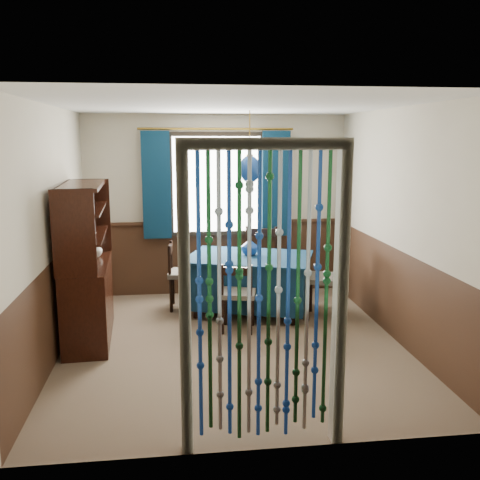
{
  "coord_description": "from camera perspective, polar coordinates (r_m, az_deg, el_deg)",
  "views": [
    {
      "loc": [
        -0.6,
        -5.41,
        2.17
      ],
      "look_at": [
        0.16,
        0.67,
        1.01
      ],
      "focal_mm": 40.0,
      "sensor_mm": 36.0,
      "label": 1
    }
  ],
  "objects": [
    {
      "name": "wainscot_left",
      "position": [
        5.78,
        -18.79,
        -6.63
      ],
      "size": [
        0.0,
        4.0,
        4.0
      ],
      "primitive_type": "plane",
      "rotation": [
        1.57,
        0.0,
        1.57
      ],
      "color": "#3D2517",
      "rests_on": "ground"
    },
    {
      "name": "vase_sideboard",
      "position": [
        6.25,
        -15.25,
        -0.87
      ],
      "size": [
        0.19,
        0.19,
        0.19
      ],
      "primitive_type": "imported",
      "rotation": [
        0.0,
        0.0,
        0.01
      ],
      "color": "beige",
      "rests_on": "sideboard"
    },
    {
      "name": "doorway",
      "position": [
        3.69,
        2.55,
        -6.94
      ],
      "size": [
        1.16,
        0.12,
        2.18
      ],
      "primitive_type": null,
      "color": "silver",
      "rests_on": "ground"
    },
    {
      "name": "wainscot_back",
      "position": [
        7.6,
        -2.47,
        -1.94
      ],
      "size": [
        3.6,
        0.0,
        3.6
      ],
      "primitive_type": "plane",
      "rotation": [
        1.57,
        0.0,
        0.0
      ],
      "color": "#3D2517",
      "rests_on": "ground"
    },
    {
      "name": "wainscot_right",
      "position": [
        6.14,
        16.07,
        -5.46
      ],
      "size": [
        0.0,
        4.0,
        4.0
      ],
      "primitive_type": "plane",
      "rotation": [
        1.57,
        0.0,
        -1.57
      ],
      "color": "#3D2517",
      "rests_on": "ground"
    },
    {
      "name": "bowl_shelf",
      "position": [
        5.7,
        -16.08,
        0.49
      ],
      "size": [
        0.23,
        0.23,
        0.05
      ],
      "primitive_type": "imported",
      "rotation": [
        0.0,
        0.0,
        0.02
      ],
      "color": "beige",
      "rests_on": "sideboard"
    },
    {
      "name": "floor",
      "position": [
        5.86,
        -0.79,
        -11.0
      ],
      "size": [
        4.0,
        4.0,
        0.0
      ],
      "primitive_type": "plane",
      "color": "brown",
      "rests_on": "ground"
    },
    {
      "name": "pendant_lamp",
      "position": [
        6.53,
        1.03,
        7.58
      ],
      "size": [
        0.27,
        0.27,
        0.86
      ],
      "color": "olive",
      "rests_on": "ceiling"
    },
    {
      "name": "wall_back",
      "position": [
        7.49,
        -2.52,
        3.69
      ],
      "size": [
        3.6,
        0.0,
        3.6
      ],
      "primitive_type": "plane",
      "rotation": [
        1.57,
        0.0,
        0.0
      ],
      "color": "beige",
      "rests_on": "ground"
    },
    {
      "name": "sideboard",
      "position": [
        6.05,
        -16.03,
        -4.77
      ],
      "size": [
        0.53,
        1.33,
        1.71
      ],
      "rotation": [
        0.0,
        0.0,
        0.06
      ],
      "color": "black",
      "rests_on": "floor"
    },
    {
      "name": "wall_front",
      "position": [
        3.58,
        2.74,
        -4.18
      ],
      "size": [
        3.6,
        0.0,
        3.6
      ],
      "primitive_type": "plane",
      "rotation": [
        -1.57,
        0.0,
        0.0
      ],
      "color": "beige",
      "rests_on": "ground"
    },
    {
      "name": "dining_table",
      "position": [
        6.75,
        0.99,
        -4.24
      ],
      "size": [
        1.77,
        1.49,
        0.73
      ],
      "rotation": [
        0.0,
        0.0,
        -0.33
      ],
      "color": "#0B253C",
      "rests_on": "floor"
    },
    {
      "name": "vase_table",
      "position": [
        6.73,
        1.04,
        -0.73
      ],
      "size": [
        0.26,
        0.26,
        0.21
      ],
      "primitive_type": "imported",
      "rotation": [
        0.0,
        0.0,
        -0.42
      ],
      "color": "navy",
      "rests_on": "dining_table"
    },
    {
      "name": "chair_left",
      "position": [
        6.94,
        -6.21,
        -3.58
      ],
      "size": [
        0.43,
        0.45,
        0.86
      ],
      "rotation": [
        0.0,
        0.0,
        -1.63
      ],
      "color": "black",
      "rests_on": "floor"
    },
    {
      "name": "wall_left",
      "position": [
        5.61,
        -19.41,
        0.7
      ],
      "size": [
        0.0,
        4.0,
        4.0
      ],
      "primitive_type": "plane",
      "rotation": [
        1.57,
        0.0,
        1.57
      ],
      "color": "beige",
      "rests_on": "ground"
    },
    {
      "name": "chair_right",
      "position": [
        6.61,
        9.24,
        -4.14
      ],
      "size": [
        0.56,
        0.57,
        0.92
      ],
      "rotation": [
        0.0,
        0.0,
        1.23
      ],
      "color": "black",
      "rests_on": "floor"
    },
    {
      "name": "wall_right",
      "position": [
        5.99,
        16.57,
        1.46
      ],
      "size": [
        0.0,
        4.0,
        4.0
      ],
      "primitive_type": "plane",
      "rotation": [
        1.57,
        0.0,
        -1.57
      ],
      "color": "beige",
      "rests_on": "ground"
    },
    {
      "name": "ceiling",
      "position": [
        5.45,
        -0.86,
        14.22
      ],
      "size": [
        4.0,
        4.0,
        0.0
      ],
      "primitive_type": "plane",
      "rotation": [
        3.14,
        0.0,
        0.0
      ],
      "color": "silver",
      "rests_on": "ground"
    },
    {
      "name": "chair_near",
      "position": [
        6.09,
        -0.27,
        -5.82
      ],
      "size": [
        0.47,
        0.46,
        0.81
      ],
      "rotation": [
        0.0,
        0.0,
        -0.21
      ],
      "color": "black",
      "rests_on": "floor"
    },
    {
      "name": "chair_far",
      "position": [
        7.34,
        2.17,
        -2.27
      ],
      "size": [
        0.58,
        0.57,
        0.97
      ],
      "rotation": [
        0.0,
        0.0,
        2.88
      ],
      "color": "black",
      "rests_on": "floor"
    },
    {
      "name": "wainscot_front",
      "position": [
        3.86,
        2.6,
        -14.95
      ],
      "size": [
        3.6,
        0.0,
        3.6
      ],
      "primitive_type": "plane",
      "rotation": [
        -1.57,
        0.0,
        0.0
      ],
      "color": "#3D2517",
      "rests_on": "ground"
    },
    {
      "name": "window",
      "position": [
        7.41,
        -2.51,
        5.95
      ],
      "size": [
        1.32,
        0.12,
        1.42
      ],
      "primitive_type": "cube",
      "color": "black",
      "rests_on": "wall_back"
    }
  ]
}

